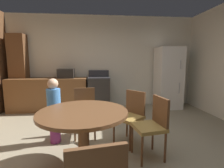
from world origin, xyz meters
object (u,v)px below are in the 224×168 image
object	(u,v)px
dining_table	(83,124)
person_child	(54,109)
oven_range	(99,93)
refrigerator	(168,78)
chair_east	(153,123)
chair_north	(85,109)
chair_northeast	(131,113)
microwave	(66,73)

from	to	relation	value
dining_table	person_child	distance (m)	0.90
oven_range	person_child	distance (m)	2.09
oven_range	refrigerator	distance (m)	2.07
refrigerator	person_child	bearing A→B (deg)	-145.91
oven_range	chair_east	bearing A→B (deg)	-73.98
chair_north	oven_range	bearing A→B (deg)	167.28
chair_east	person_child	world-z (taller)	person_child
oven_range	dining_table	bearing A→B (deg)	-94.96
chair_north	chair_northeast	bearing A→B (deg)	63.47
chair_north	chair_east	size ratio (longest dim) A/B	1.00
chair_north	person_child	xyz separation A→B (m)	(-0.48, -0.24, 0.08)
refrigerator	chair_northeast	distance (m)	2.53
chair_north	chair_east	distance (m)	1.28
refrigerator	chair_east	distance (m)	2.80
oven_range	chair_north	size ratio (longest dim) A/B	1.26
refrigerator	chair_east	xyz separation A→B (m)	(-1.30, -2.45, -0.38)
dining_table	chair_northeast	distance (m)	0.97
microwave	chair_northeast	size ratio (longest dim) A/B	0.51
refrigerator	person_child	world-z (taller)	refrigerator
chair_east	chair_north	bearing A→B (deg)	-48.30
person_child	chair_north	bearing A→B (deg)	79.66
refrigerator	person_child	distance (m)	3.39
refrigerator	chair_northeast	world-z (taller)	refrigerator
chair_east	dining_table	bearing A→B (deg)	0.00
person_child	refrigerator	bearing A→B (deg)	87.59
oven_range	chair_northeast	size ratio (longest dim) A/B	1.26
dining_table	chair_northeast	size ratio (longest dim) A/B	1.27
oven_range	chair_east	distance (m)	2.61
oven_range	microwave	distance (m)	1.07
chair_northeast	chair_east	bearing A→B (deg)	74.83
microwave	chair_north	distance (m)	1.89
chair_north	person_child	bearing A→B (deg)	-67.05
dining_table	chair_east	distance (m)	0.97
dining_table	refrigerator	bearing A→B (deg)	49.24
oven_range	chair_east	xyz separation A→B (m)	(0.72, -2.51, 0.03)
dining_table	chair_northeast	world-z (taller)	chair_northeast
refrigerator	microwave	world-z (taller)	refrigerator
microwave	chair_north	xyz separation A→B (m)	(0.62, -1.70, -0.53)
refrigerator	chair_north	world-z (taller)	refrigerator
dining_table	chair_east	world-z (taller)	chair_east
microwave	chair_east	world-z (taller)	microwave
chair_northeast	chair_north	bearing A→B (deg)	-63.47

